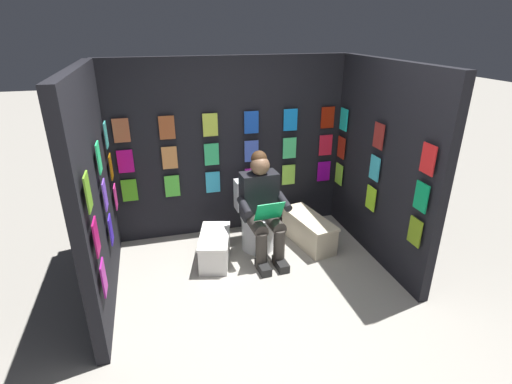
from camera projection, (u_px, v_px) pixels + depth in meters
name	position (u px, v px, depth m)	size (l,w,h in m)	color
ground_plane	(280.00, 330.00, 3.35)	(30.00, 30.00, 0.00)	#9E998E
display_wall_back	(230.00, 148.00, 4.66)	(2.86, 0.14, 2.11)	black
display_wall_left	(382.00, 165.00, 4.12)	(0.14, 1.90, 2.11)	black
display_wall_right	(94.00, 193.00, 3.43)	(0.14, 1.90, 2.11)	black
toilet	(256.00, 220.00, 4.53)	(0.41, 0.56, 0.77)	white
person_reading	(262.00, 206.00, 4.23)	(0.54, 0.70, 1.19)	black
comic_longbox_near	(309.00, 230.00, 4.62)	(0.45, 0.84, 0.35)	beige
comic_longbox_far	(215.00, 248.00, 4.28)	(0.46, 0.69, 0.32)	white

